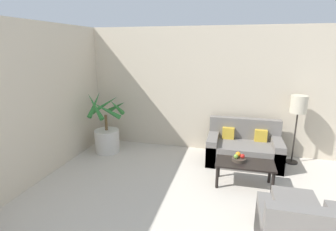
{
  "coord_description": "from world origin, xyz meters",
  "views": [
    {
      "loc": [
        -0.17,
        0.73,
        2.29
      ],
      "look_at": [
        -1.37,
        5.43,
        1.0
      ],
      "focal_mm": 28.0,
      "sensor_mm": 36.0,
      "label": 1
    }
  ],
  "objects": [
    {
      "name": "fruit_bowl",
      "position": [
        -0.02,
        4.97,
        0.44
      ],
      "size": [
        0.23,
        0.23,
        0.05
      ],
      "color": "#42382D",
      "rests_on": "coffee_table"
    },
    {
      "name": "floor_lamp",
      "position": [
        1.05,
        6.09,
        1.14
      ],
      "size": [
        0.31,
        0.31,
        1.38
      ],
      "color": "#2D2823",
      "rests_on": "ground_plane"
    },
    {
      "name": "apple_green",
      "position": [
        -0.07,
        4.94,
        0.5
      ],
      "size": [
        0.08,
        0.08,
        0.08
      ],
      "color": "olive",
      "rests_on": "fruit_bowl"
    },
    {
      "name": "apple_red",
      "position": [
        0.04,
        4.97,
        0.51
      ],
      "size": [
        0.08,
        0.08,
        0.08
      ],
      "color": "red",
      "rests_on": "fruit_bowl"
    },
    {
      "name": "ottoman",
      "position": [
        0.71,
        4.14,
        0.18
      ],
      "size": [
        0.54,
        0.47,
        0.36
      ],
      "color": "slate",
      "rests_on": "ground_plane"
    },
    {
      "name": "potted_palm",
      "position": [
        -2.83,
        5.7,
        0.42
      ],
      "size": [
        0.9,
        0.9,
        1.34
      ],
      "color": "beige",
      "rests_on": "ground_plane"
    },
    {
      "name": "wall_back",
      "position": [
        0.0,
        6.43,
        1.35
      ],
      "size": [
        8.34,
        0.06,
        2.7
      ],
      "color": "beige",
      "rests_on": "ground_plane"
    },
    {
      "name": "sofa_loveseat",
      "position": [
        0.09,
        5.88,
        0.28
      ],
      "size": [
        1.43,
        0.84,
        0.85
      ],
      "color": "slate",
      "rests_on": "ground_plane"
    },
    {
      "name": "coffee_table",
      "position": [
        0.08,
        4.93,
        0.35
      ],
      "size": [
        0.96,
        0.48,
        0.41
      ],
      "color": "black",
      "rests_on": "ground_plane"
    },
    {
      "name": "orange_fruit",
      "position": [
        -0.03,
        5.02,
        0.51
      ],
      "size": [
        0.09,
        0.09,
        0.09
      ],
      "color": "orange",
      "rests_on": "fruit_bowl"
    }
  ]
}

